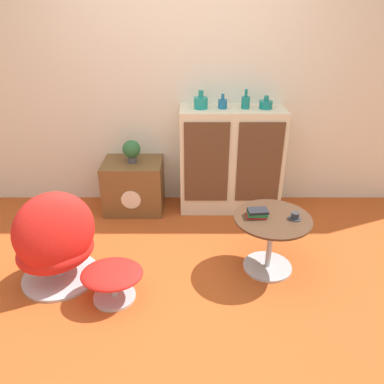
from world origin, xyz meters
TOP-DOWN VIEW (x-y plane):
  - ground_plane at (0.00, 0.00)m, footprint 12.00×12.00m
  - wall_back at (0.00, 1.54)m, footprint 6.40×0.06m
  - sideboard at (0.49, 1.31)m, footprint 1.02×0.41m
  - tv_console at (-0.52, 1.28)m, footprint 0.60×0.48m
  - egg_chair at (-0.94, 0.10)m, footprint 0.79×0.77m
  - ottoman at (-0.49, -0.09)m, footprint 0.45×0.39m
  - coffee_table at (0.72, 0.26)m, footprint 0.61×0.61m
  - vase_leftmost at (0.18, 1.31)m, footprint 0.13×0.13m
  - vase_inner_left at (0.38, 1.31)m, footprint 0.09×0.09m
  - vase_inner_right at (0.60, 1.31)m, footprint 0.08×0.08m
  - vase_rightmost at (0.80, 1.31)m, footprint 0.13×0.13m
  - potted_plant at (-0.51, 1.28)m, footprint 0.18×0.18m
  - teacup at (0.89, 0.24)m, footprint 0.10×0.10m
  - book_stack at (0.60, 0.28)m, footprint 0.17×0.12m

SIDE VIEW (x-z plane):
  - ground_plane at x=0.00m, z-range 0.00..0.00m
  - ottoman at x=-0.49m, z-range 0.06..0.33m
  - tv_console at x=-0.52m, z-range 0.00..0.53m
  - coffee_table at x=0.72m, z-range 0.08..0.56m
  - egg_chair at x=-0.94m, z-range -0.04..0.77m
  - teacup at x=0.89m, z-range 0.48..0.53m
  - book_stack at x=0.60m, z-range 0.49..0.55m
  - sideboard at x=0.49m, z-range 0.00..1.07m
  - potted_plant at x=-0.51m, z-range 0.55..0.78m
  - vase_rightmost at x=0.80m, z-range 1.05..1.17m
  - vase_inner_left at x=0.38m, z-range 1.05..1.19m
  - vase_leftmost at x=0.18m, z-range 1.04..1.22m
  - vase_inner_right at x=0.60m, z-range 1.04..1.23m
  - wall_back at x=0.00m, z-range 0.00..2.60m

